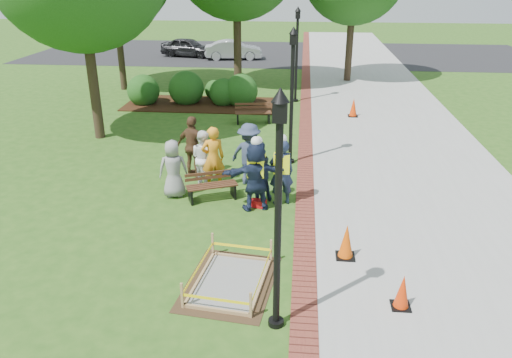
# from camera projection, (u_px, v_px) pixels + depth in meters

# --- Properties ---
(ground) EXTENTS (100.00, 100.00, 0.00)m
(ground) POSITION_uv_depth(u_px,v_px,m) (230.00, 237.00, 11.72)
(ground) COLOR #285116
(ground) RESTS_ON ground
(sidewalk) EXTENTS (6.00, 60.00, 0.02)m
(sidewalk) POSITION_uv_depth(u_px,v_px,m) (385.00, 121.00, 20.45)
(sidewalk) COLOR #9E9E99
(sidewalk) RESTS_ON ground
(brick_edging) EXTENTS (0.50, 60.00, 0.03)m
(brick_edging) POSITION_uv_depth(u_px,v_px,m) (306.00, 119.00, 20.72)
(brick_edging) COLOR maroon
(brick_edging) RESTS_ON ground
(mulch_bed) EXTENTS (7.00, 3.00, 0.05)m
(mulch_bed) POSITION_uv_depth(u_px,v_px,m) (202.00, 104.00, 22.96)
(mulch_bed) COLOR #381E0F
(mulch_bed) RESTS_ON ground
(parking_lot) EXTENTS (36.00, 12.00, 0.01)m
(parking_lot) POSITION_uv_depth(u_px,v_px,m) (282.00, 53.00, 36.44)
(parking_lot) COLOR black
(parking_lot) RESTS_ON ground
(wet_concrete_pad) EXTENTS (1.98, 2.50, 0.55)m
(wet_concrete_pad) POSITION_uv_depth(u_px,v_px,m) (230.00, 274.00, 9.92)
(wet_concrete_pad) COLOR #47331E
(wet_concrete_pad) RESTS_ON ground
(bench_near) EXTENTS (1.43, 0.94, 0.74)m
(bench_near) POSITION_uv_depth(u_px,v_px,m) (212.00, 192.00, 13.53)
(bench_near) COLOR #4C301A
(bench_near) RESTS_ON ground
(bench_far) EXTENTS (1.51, 0.72, 0.79)m
(bench_far) POSITION_uv_depth(u_px,v_px,m) (253.00, 117.00, 20.17)
(bench_far) COLOR #4E2C1A
(bench_far) RESTS_ON ground
(cone_front) EXTENTS (0.36, 0.36, 0.71)m
(cone_front) POSITION_uv_depth(u_px,v_px,m) (402.00, 292.00, 9.17)
(cone_front) COLOR black
(cone_front) RESTS_ON ground
(cone_back) EXTENTS (0.41, 0.41, 0.81)m
(cone_back) POSITION_uv_depth(u_px,v_px,m) (346.00, 242.00, 10.75)
(cone_back) COLOR black
(cone_back) RESTS_ON ground
(cone_far) EXTENTS (0.40, 0.40, 0.79)m
(cone_far) POSITION_uv_depth(u_px,v_px,m) (353.00, 108.00, 20.97)
(cone_far) COLOR black
(cone_far) RESTS_ON ground
(toolbox) EXTENTS (0.43, 0.29, 0.20)m
(toolbox) POSITION_uv_depth(u_px,v_px,m) (259.00, 203.00, 13.16)
(toolbox) COLOR #B60E11
(toolbox) RESTS_ON ground
(lamp_near) EXTENTS (0.28, 0.28, 4.26)m
(lamp_near) POSITION_uv_depth(u_px,v_px,m) (278.00, 198.00, 7.89)
(lamp_near) COLOR black
(lamp_near) RESTS_ON ground
(lamp_mid) EXTENTS (0.28, 0.28, 4.26)m
(lamp_mid) POSITION_uv_depth(u_px,v_px,m) (292.00, 87.00, 15.22)
(lamp_mid) COLOR black
(lamp_mid) RESTS_ON ground
(lamp_far) EXTENTS (0.28, 0.28, 4.26)m
(lamp_far) POSITION_uv_depth(u_px,v_px,m) (297.00, 48.00, 22.54)
(lamp_far) COLOR black
(lamp_far) RESTS_ON ground
(shrub_a) EXTENTS (1.47, 1.47, 1.47)m
(shrub_a) POSITION_uv_depth(u_px,v_px,m) (145.00, 104.00, 23.06)
(shrub_a) COLOR #1C4914
(shrub_a) RESTS_ON ground
(shrub_b) EXTENTS (1.62, 1.62, 1.62)m
(shrub_b) POSITION_uv_depth(u_px,v_px,m) (187.00, 103.00, 23.20)
(shrub_b) COLOR #1C4914
(shrub_b) RESTS_ON ground
(shrub_c) EXTENTS (1.31, 1.31, 1.31)m
(shrub_c) POSITION_uv_depth(u_px,v_px,m) (224.00, 105.00, 22.95)
(shrub_c) COLOR #1C4914
(shrub_c) RESTS_ON ground
(shrub_d) EXTENTS (1.53, 1.53, 1.53)m
(shrub_d) POSITION_uv_depth(u_px,v_px,m) (241.00, 105.00, 22.92)
(shrub_d) COLOR #1C4914
(shrub_d) RESTS_ON ground
(shrub_e) EXTENTS (0.95, 0.95, 0.95)m
(shrub_e) POSITION_uv_depth(u_px,v_px,m) (215.00, 98.00, 24.09)
(shrub_e) COLOR #1C4914
(shrub_e) RESTS_ON ground
(casual_person_a) EXTENTS (0.58, 0.45, 1.61)m
(casual_person_a) POSITION_uv_depth(u_px,v_px,m) (173.00, 169.00, 13.52)
(casual_person_a) COLOR gray
(casual_person_a) RESTS_ON ground
(casual_person_b) EXTENTS (0.69, 0.57, 1.83)m
(casual_person_b) POSITION_uv_depth(u_px,v_px,m) (213.00, 158.00, 13.96)
(casual_person_b) COLOR orange
(casual_person_b) RESTS_ON ground
(casual_person_c) EXTENTS (0.61, 0.59, 1.62)m
(casual_person_c) POSITION_uv_depth(u_px,v_px,m) (204.00, 158.00, 14.31)
(casual_person_c) COLOR white
(casual_person_c) RESTS_ON ground
(casual_person_d) EXTENTS (0.70, 0.59, 1.86)m
(casual_person_d) POSITION_uv_depth(u_px,v_px,m) (193.00, 147.00, 14.80)
(casual_person_d) COLOR brown
(casual_person_d) RESTS_ON ground
(casual_person_e) EXTENTS (0.69, 0.59, 1.83)m
(casual_person_e) POSITION_uv_depth(u_px,v_px,m) (249.00, 154.00, 14.25)
(casual_person_e) COLOR #323C58
(casual_person_e) RESTS_ON ground
(hivis_worker_a) EXTENTS (0.67, 0.52, 1.99)m
(hivis_worker_a) POSITION_uv_depth(u_px,v_px,m) (256.00, 174.00, 12.73)
(hivis_worker_a) COLOR #1C2C4B
(hivis_worker_a) RESTS_ON ground
(hivis_worker_b) EXTENTS (0.65, 0.51, 1.95)m
(hivis_worker_b) POSITION_uv_depth(u_px,v_px,m) (281.00, 170.00, 13.03)
(hivis_worker_b) COLOR #1B2E46
(hivis_worker_b) RESTS_ON ground
(hivis_worker_c) EXTENTS (0.63, 0.54, 1.82)m
(hivis_worker_c) POSITION_uv_depth(u_px,v_px,m) (258.00, 169.00, 13.24)
(hivis_worker_c) COLOR #17183D
(hivis_worker_c) RESTS_ON ground
(parked_car_a) EXTENTS (2.78, 4.64, 1.41)m
(parked_car_a) POSITION_uv_depth(u_px,v_px,m) (189.00, 57.00, 35.17)
(parked_car_a) COLOR black
(parked_car_a) RESTS_ON ground
(parked_car_b) EXTENTS (2.36, 4.43, 1.38)m
(parked_car_b) POSITION_uv_depth(u_px,v_px,m) (234.00, 59.00, 34.15)
(parked_car_b) COLOR #B7B6BC
(parked_car_b) RESTS_ON ground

